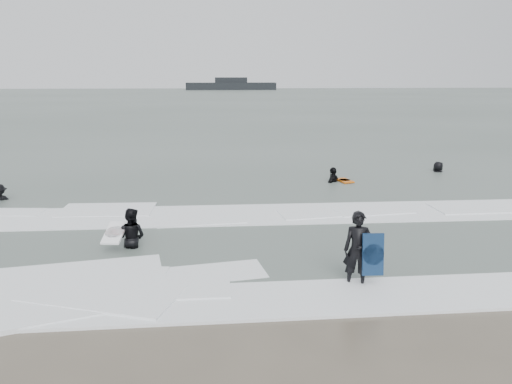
{
  "coord_description": "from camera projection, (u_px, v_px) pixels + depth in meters",
  "views": [
    {
      "loc": [
        -1.2,
        -10.46,
        4.78
      ],
      "look_at": [
        0.0,
        5.0,
        1.1
      ],
      "focal_mm": 35.0,
      "sensor_mm": 36.0,
      "label": 1
    }
  ],
  "objects": [
    {
      "name": "ground",
      "position": [
        273.0,
        290.0,
        11.34
      ],
      "size": [
        320.0,
        320.0,
        0.0
      ],
      "primitive_type": "plane",
      "color": "brown",
      "rests_on": "ground"
    },
    {
      "name": "surfer_wading",
      "position": [
        132.0,
        248.0,
        14.05
      ],
      "size": [
        1.0,
        0.88,
        1.71
      ],
      "primitive_type": "imported",
      "rotation": [
        0.0,
        0.0,
        2.81
      ],
      "color": "black",
      "rests_on": "ground"
    },
    {
      "name": "vessel_horizon",
      "position": [
        231.0,
        85.0,
        151.37
      ],
      "size": [
        27.15,
        4.85,
        3.68
      ],
      "color": "black",
      "rests_on": "ground"
    },
    {
      "name": "surfer_breaker",
      "position": [
        0.0,
        202.0,
        19.09
      ],
      "size": [
        1.1,
        0.79,
        1.54
      ],
      "primitive_type": "imported",
      "rotation": [
        0.0,
        0.0,
        0.23
      ],
      "color": "black",
      "rests_on": "ground"
    },
    {
      "name": "surfer_centre",
      "position": [
        356.0,
        286.0,
        11.53
      ],
      "size": [
        0.74,
        0.58,
        1.8
      ],
      "primitive_type": "imported",
      "rotation": [
        0.0,
        0.0,
        -0.26
      ],
      "color": "black",
      "rests_on": "ground"
    },
    {
      "name": "surf_foam",
      "position": [
        259.0,
        236.0,
        14.92
      ],
      "size": [
        30.03,
        9.06,
        0.09
      ],
      "color": "white",
      "rests_on": "ground"
    },
    {
      "name": "surfer_right_far",
      "position": [
        438.0,
        173.0,
        24.69
      ],
      "size": [
        0.99,
        0.84,
        1.71
      ],
      "primitive_type": "imported",
      "rotation": [
        0.0,
        0.0,
        -2.73
      ],
      "color": "black",
      "rests_on": "ground"
    },
    {
      "name": "surfer_right_near",
      "position": [
        333.0,
        183.0,
        22.46
      ],
      "size": [
        1.06,
        1.12,
        1.86
      ],
      "primitive_type": "imported",
      "rotation": [
        0.0,
        0.0,
        -2.28
      ],
      "color": "black",
      "rests_on": "ground"
    },
    {
      "name": "sea",
      "position": [
        224.0,
        101.0,
        88.93
      ],
      "size": [
        320.0,
        320.0,
        0.0
      ],
      "primitive_type": "plane",
      "color": "#47544C",
      "rests_on": "ground"
    },
    {
      "name": "bodyboards",
      "position": [
        284.0,
        213.0,
        15.78
      ],
      "size": [
        9.18,
        11.9,
        1.25
      ],
      "color": "#0E2343",
      "rests_on": "ground"
    }
  ]
}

